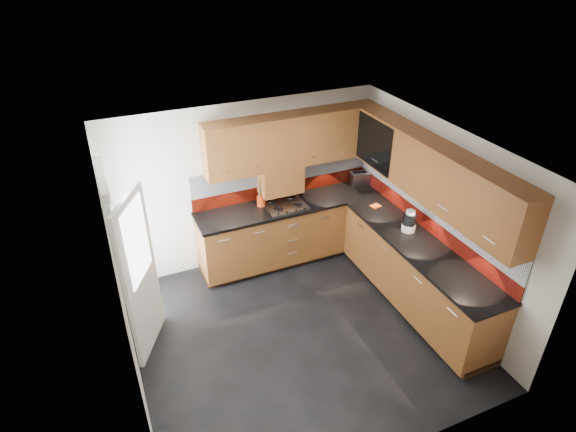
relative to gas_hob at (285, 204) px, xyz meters
name	(u,v)px	position (x,y,z in m)	size (l,w,h in m)	color
room	(300,230)	(-0.45, -1.47, 0.54)	(4.00, 3.80, 2.64)	black
base_cabinets	(348,253)	(0.62, -0.75, -0.52)	(2.70, 3.20, 0.95)	brown
countertop	(349,224)	(0.60, -0.77, -0.03)	(2.72, 3.22, 0.04)	black
backsplash	(357,194)	(0.83, -0.54, 0.26)	(2.70, 3.20, 0.54)	#661409
upper_cabinets	(363,156)	(0.78, -0.69, 0.88)	(2.50, 3.20, 0.72)	brown
extractor_hood	(280,179)	(0.00, 0.17, 0.33)	(0.60, 0.33, 0.40)	brown
glass_cabinet	(383,140)	(1.26, -0.40, 0.91)	(0.32, 0.80, 0.66)	black
back_door	(128,266)	(-2.23, -0.72, 0.08)	(0.42, 1.19, 2.04)	white
gas_hob	(285,204)	(0.00, 0.00, 0.00)	(0.56, 0.50, 0.04)	silver
utensil_pot	(261,200)	(-0.31, 0.14, 0.08)	(0.11, 0.11, 0.41)	#DD4614
toaster	(360,178)	(1.30, 0.15, 0.08)	(0.30, 0.22, 0.20)	silver
food_processor	(409,222)	(1.20, -1.24, 0.12)	(0.18, 0.18, 0.29)	white
paper_towel	(410,224)	(1.20, -1.25, 0.10)	(0.11, 0.11, 0.23)	white
orange_cloth	(376,206)	(1.16, -0.54, -0.01)	(0.13, 0.11, 0.01)	#E05818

